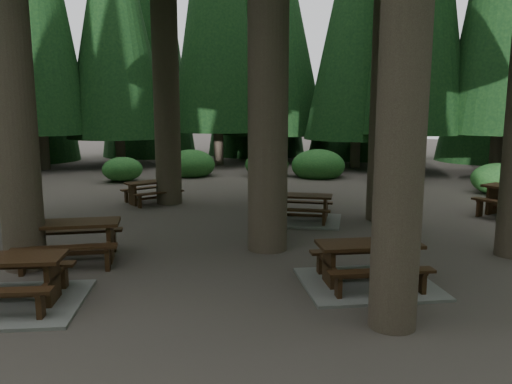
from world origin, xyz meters
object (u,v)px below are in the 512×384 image
at_px(picnic_table_b, 152,189).
at_px(picnic_table_e, 70,236).
at_px(picnic_table_f, 4,289).
at_px(picnic_table_a, 368,271).
at_px(picnic_table_c, 300,212).

relative_size(picnic_table_b, picnic_table_e, 0.84).
height_order(picnic_table_b, picnic_table_f, picnic_table_f).
xyz_separation_m(picnic_table_a, picnic_table_e, (-5.56, -1.35, 0.29)).
bearing_deg(picnic_table_e, picnic_table_b, 76.34).
xyz_separation_m(picnic_table_a, picnic_table_f, (-4.79, -3.41, 0.01)).
bearing_deg(picnic_table_f, picnic_table_b, 80.64).
xyz_separation_m(picnic_table_c, picnic_table_e, (-2.73, -5.38, 0.31)).
relative_size(picnic_table_a, picnic_table_b, 1.42).
height_order(picnic_table_b, picnic_table_e, picnic_table_e).
relative_size(picnic_table_b, picnic_table_f, 0.68).
bearing_deg(picnic_table_b, picnic_table_e, -128.71).
xyz_separation_m(picnic_table_a, picnic_table_c, (-2.83, 4.03, -0.02)).
xyz_separation_m(picnic_table_b, picnic_table_c, (5.17, -0.28, -0.23)).
bearing_deg(picnic_table_f, picnic_table_e, 78.53).
distance_m(picnic_table_a, picnic_table_c, 4.93).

